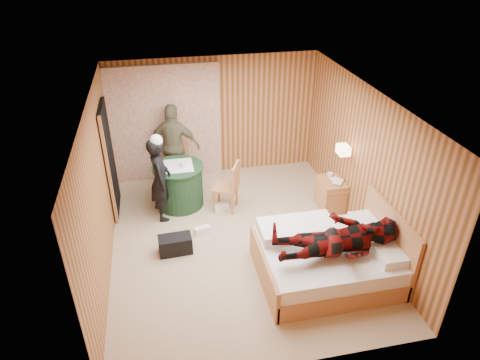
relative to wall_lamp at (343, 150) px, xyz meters
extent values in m
cube|color=tan|center=(-1.92, -0.45, -1.30)|extent=(4.20, 5.00, 0.01)
cube|color=white|center=(-1.92, -0.45, 1.20)|extent=(4.20, 5.00, 0.01)
cube|color=#C27C4A|center=(-1.92, 2.05, -0.05)|extent=(4.20, 0.02, 2.50)
cube|color=#C27C4A|center=(-4.02, -0.45, -0.05)|extent=(0.02, 5.00, 2.50)
cube|color=#C27C4A|center=(0.18, -0.45, -0.05)|extent=(0.02, 5.00, 2.50)
cube|color=silver|center=(-2.92, 1.98, -0.10)|extent=(2.20, 0.08, 2.40)
cube|color=black|center=(-3.98, 0.95, -0.28)|extent=(0.06, 0.90, 2.05)
cylinder|color=gold|center=(0.08, 0.00, 0.00)|extent=(0.18, 0.04, 0.04)
cube|color=#FFDEB2|center=(0.00, 0.00, 0.00)|extent=(0.18, 0.24, 0.16)
cube|color=tan|center=(-0.82, -1.56, -1.16)|extent=(1.93, 1.55, 0.29)
cube|color=white|center=(-0.82, -1.56, -0.89)|extent=(1.87, 1.49, 0.24)
cube|color=tan|center=(-1.79, -1.56, -1.03)|extent=(0.06, 1.55, 0.54)
cube|color=tan|center=(0.14, -1.56, -0.77)|extent=(0.06, 1.55, 1.06)
cube|color=white|center=(-0.07, -1.93, -0.70)|extent=(0.37, 0.53, 0.14)
cube|color=white|center=(-0.07, -1.19, -0.70)|extent=(0.37, 0.53, 0.14)
cube|color=white|center=(-1.16, -1.12, -0.68)|extent=(1.16, 0.58, 0.17)
cube|color=tan|center=(-0.04, 0.19, -1.01)|extent=(0.42, 0.58, 0.58)
cube|color=tan|center=(-0.04, 0.19, -0.83)|extent=(0.44, 0.60, 0.03)
cylinder|color=#1F4423|center=(-2.80, 0.87, -0.90)|extent=(0.88, 0.88, 0.80)
cylinder|color=#1F4423|center=(-2.80, 0.87, -0.49)|extent=(0.94, 0.94, 0.03)
cube|color=white|center=(-2.80, 0.87, -0.47)|extent=(0.70, 0.70, 0.01)
cube|color=tan|center=(-2.80, 1.53, -0.85)|extent=(0.53, 0.53, 0.05)
cube|color=tan|center=(-2.75, 1.71, -0.60)|extent=(0.41, 0.16, 0.46)
cylinder|color=tan|center=(-3.02, 1.42, -1.08)|extent=(0.04, 0.04, 0.43)
cylinder|color=tan|center=(-2.59, 1.64, -1.08)|extent=(0.04, 0.04, 0.43)
cube|color=tan|center=(-1.98, 0.55, -0.83)|extent=(0.57, 0.57, 0.05)
cube|color=tan|center=(-1.80, 0.46, -0.57)|extent=(0.22, 0.41, 0.48)
cylinder|color=tan|center=(-2.07, 0.78, -1.08)|extent=(0.04, 0.04, 0.45)
cylinder|color=tan|center=(-1.89, 0.31, -1.08)|extent=(0.04, 0.04, 0.45)
cube|color=black|center=(-3.00, -0.55, -1.15)|extent=(0.55, 0.31, 0.30)
cube|color=white|center=(-2.51, -0.13, -1.24)|extent=(0.29, 0.17, 0.12)
cube|color=white|center=(-2.08, 0.52, -1.24)|extent=(0.31, 0.23, 0.13)
imported|color=black|center=(-3.14, 0.52, -0.52)|extent=(0.37, 0.57, 1.56)
imported|color=#6C6548|center=(-2.80, 1.66, -0.44)|extent=(1.09, 0.70, 1.72)
imported|color=#600A09|center=(-0.77, -1.76, -0.34)|extent=(0.86, 0.67, 1.77)
imported|color=white|center=(-0.04, 0.14, -0.71)|extent=(0.24, 0.27, 0.02)
imported|color=white|center=(-0.04, 0.14, -0.69)|extent=(0.27, 0.28, 0.02)
imported|color=white|center=(-0.04, 0.32, -0.67)|extent=(0.12, 0.12, 0.09)
imported|color=white|center=(-2.70, 0.82, -0.41)|extent=(0.13, 0.13, 0.10)
camera|label=1|loc=(-3.07, -6.11, 3.24)|focal=32.00mm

